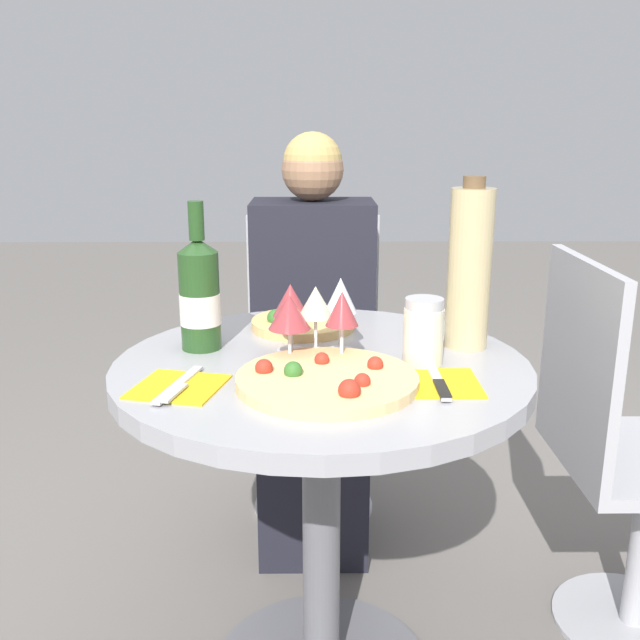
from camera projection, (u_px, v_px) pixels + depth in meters
The scene contains 16 objects.
dining_table at pixel (321, 445), 1.46m from camera, with size 0.83×0.83×0.75m.
chair_behind_diner at pixel (313, 369), 2.26m from camera, with size 0.42×0.42×0.92m.
seated_diner at pixel (313, 363), 2.09m from camera, with size 0.36×0.48×1.18m.
chair_empty_side at pixel (624, 460), 1.66m from camera, with size 0.42×0.42×0.92m.
pizza_large at pixel (327, 380), 1.28m from camera, with size 0.33×0.33×0.05m.
pizza_small_far at pixel (302, 323), 1.64m from camera, with size 0.24×0.24×0.05m.
wine_bottle at pixel (200, 295), 1.47m from camera, with size 0.08×0.08×0.31m.
tall_carafe at pixel (469, 268), 1.46m from camera, with size 0.09×0.09×0.36m.
sugar_shaker at pixel (423, 333), 1.38m from camera, with size 0.08×0.08×0.13m.
wine_glass_front_right at pixel (342, 311), 1.38m from camera, with size 0.06×0.06×0.14m.
wine_glass_back_right at pixel (341, 297), 1.45m from camera, with size 0.07×0.07×0.16m.
wine_glass_center at pixel (316, 304), 1.41m from camera, with size 0.07×0.07×0.15m.
wine_glass_back_left at pixel (291, 302), 1.45m from camera, with size 0.07×0.07×0.14m.
wine_glass_front_left at pixel (289, 313), 1.38m from camera, with size 0.08×0.08×0.14m.
place_setting_left at pixel (178, 387), 1.27m from camera, with size 0.18×0.19×0.01m.
place_setting_right at pixel (438, 383), 1.29m from camera, with size 0.15×0.19×0.01m.
Camera 1 is at (-0.02, -1.34, 1.21)m, focal length 40.00 mm.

